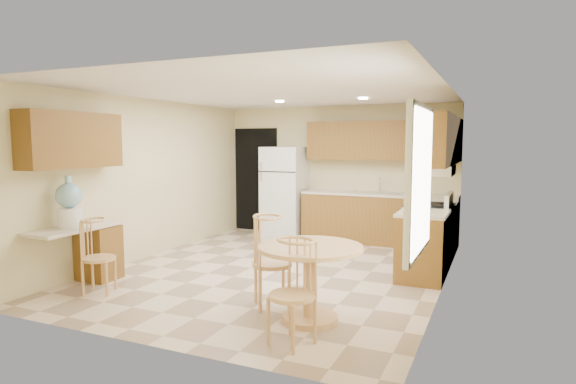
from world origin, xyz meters
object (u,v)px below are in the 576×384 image
at_px(refrigerator, 285,192).
at_px(chair_table_a, 268,254).
at_px(water_crock, 69,204).
at_px(chair_desk, 93,250).
at_px(chair_table_b, 288,285).
at_px(stove, 428,234).
at_px(dining_table, 310,272).

distance_m(refrigerator, chair_table_a, 4.16).
bearing_deg(refrigerator, water_crock, -104.16).
distance_m(refrigerator, water_crock, 4.30).
xyz_separation_m(chair_desk, water_crock, (-0.45, 0.09, 0.52)).
height_order(chair_table_b, chair_desk, chair_table_b).
bearing_deg(chair_desk, chair_table_a, 77.01).
bearing_deg(refrigerator, stove, -22.99).
bearing_deg(dining_table, refrigerator, 117.46).
height_order(dining_table, chair_desk, chair_desk).
height_order(dining_table, chair_table_a, chair_table_a).
bearing_deg(chair_desk, water_crock, -124.85).
xyz_separation_m(refrigerator, stove, (2.88, -1.22, -0.40)).
xyz_separation_m(chair_table_a, chair_desk, (-2.13, -0.40, -0.07)).
bearing_deg(chair_table_a, dining_table, 38.45).
height_order(refrigerator, chair_table_b, refrigerator).
height_order(refrigerator, chair_table_a, refrigerator).
relative_size(refrigerator, chair_table_b, 1.82).
height_order(dining_table, chair_table_b, chair_table_b).
bearing_deg(refrigerator, chair_desk, -98.03).
bearing_deg(stove, refrigerator, 157.01).
relative_size(stove, dining_table, 1.02).
xyz_separation_m(stove, dining_table, (-0.79, -2.79, 0.05)).
relative_size(chair_table_b, water_crock, 1.47).
xyz_separation_m(stove, water_crock, (-3.92, -2.94, 0.59)).
bearing_deg(stove, chair_table_b, -102.06).
relative_size(chair_table_a, water_crock, 1.57).
bearing_deg(chair_table_a, water_crock, -119.24).
bearing_deg(water_crock, chair_table_b, -9.43).
distance_m(stove, chair_desk, 4.61).
distance_m(dining_table, chair_table_a, 0.58).
height_order(chair_table_a, water_crock, water_crock).
bearing_deg(chair_desk, stove, 107.61).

